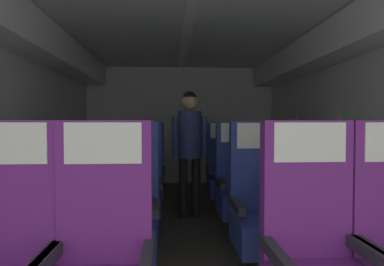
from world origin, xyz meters
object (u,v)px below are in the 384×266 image
(seat_b_left_window, at_px, (62,216))
(seat_b_right_aisle, at_px, (323,211))
(seat_b_right_window, at_px, (263,211))
(seat_c_right_window, at_px, (240,188))
(seat_d_right_aisle, at_px, (260,174))
(seat_a_right_window, at_px, (317,262))
(seat_d_left_aisle, at_px, (146,175))
(seat_b_left_aisle, at_px, (126,214))
(seat_c_left_aisle, at_px, (139,189))
(seat_c_right_aisle, at_px, (282,187))
(seat_c_left_window, at_px, (94,190))
(seat_d_left_window, at_px, (110,175))
(flight_attendant, at_px, (190,140))
(seat_d_right_window, at_px, (225,174))

(seat_b_left_window, height_order, seat_b_right_aisle, same)
(seat_b_right_window, distance_m, seat_c_right_window, 0.88)
(seat_b_right_window, height_order, seat_d_right_aisle, same)
(seat_a_right_window, xyz_separation_m, seat_b_right_aisle, (0.46, 0.89, 0.00))
(seat_b_right_aisle, height_order, seat_d_left_aisle, same)
(seat_b_left_window, bearing_deg, seat_b_right_window, 0.79)
(seat_b_right_aisle, distance_m, seat_d_left_aisle, 2.33)
(seat_a_right_window, bearing_deg, seat_b_left_aisle, 139.24)
(seat_a_right_window, bearing_deg, seat_c_left_aisle, 119.76)
(seat_b_left_window, relative_size, seat_d_right_aisle, 1.00)
(seat_c_right_aisle, bearing_deg, seat_c_left_window, -179.95)
(seat_b_left_aisle, relative_size, seat_d_left_window, 1.00)
(seat_a_right_window, xyz_separation_m, seat_c_left_aisle, (-1.03, 1.80, 0.00))
(seat_b_right_window, bearing_deg, seat_d_left_window, 129.51)
(seat_b_right_window, xyz_separation_m, seat_d_left_window, (-1.48, 1.80, 0.00))
(seat_b_left_aisle, xyz_separation_m, seat_d_left_window, (-0.46, 1.82, 0.00))
(seat_c_left_aisle, relative_size, seat_d_left_aisle, 1.00)
(seat_c_right_window, relative_size, flight_attendant, 0.76)
(seat_b_left_window, distance_m, seat_b_left_aisle, 0.46)
(seat_b_left_aisle, height_order, seat_b_right_aisle, same)
(seat_a_right_window, distance_m, seat_d_right_window, 2.69)
(seat_b_right_aisle, xyz_separation_m, seat_d_left_window, (-1.94, 1.82, 0.00))
(seat_d_right_aisle, bearing_deg, seat_b_right_window, -104.67)
(seat_c_right_window, xyz_separation_m, seat_d_right_aisle, (0.46, 0.92, 0.00))
(seat_a_right_window, distance_m, seat_c_left_window, 2.33)
(seat_d_left_window, bearing_deg, seat_b_left_aisle, -75.83)
(seat_b_left_window, distance_m, seat_c_right_aisle, 2.16)
(seat_a_right_window, relative_size, seat_c_right_aisle, 1.00)
(seat_b_left_window, distance_m, seat_d_left_aisle, 1.86)
(flight_attendant, bearing_deg, seat_d_left_window, -18.18)
(seat_b_right_aisle, bearing_deg, seat_d_right_window, 103.99)
(seat_b_left_aisle, height_order, seat_d_left_window, same)
(seat_c_left_aisle, bearing_deg, seat_d_right_aisle, 31.04)
(seat_b_left_window, xyz_separation_m, seat_d_right_aisle, (1.96, 1.82, 0.00))
(seat_b_left_window, xyz_separation_m, seat_d_right_window, (1.50, 1.81, 0.00))
(seat_b_left_aisle, xyz_separation_m, seat_c_left_aisle, (-0.00, 0.91, 0.00))
(seat_a_right_window, relative_size, flight_attendant, 0.76)
(seat_c_right_window, xyz_separation_m, seat_d_right_window, (-0.00, 0.91, 0.00))
(seat_b_right_aisle, height_order, flight_attendant, flight_attendant)
(seat_b_right_window, distance_m, seat_d_left_aisle, 2.06)
(seat_a_right_window, xyz_separation_m, seat_b_right_window, (0.00, 0.90, 0.00))
(seat_c_right_aisle, xyz_separation_m, seat_d_right_window, (-0.46, 0.88, 0.00))
(seat_c_right_window, bearing_deg, seat_d_right_aisle, 63.44)
(seat_b_left_window, bearing_deg, seat_d_left_window, 89.86)
(seat_b_left_window, height_order, seat_d_right_window, same)
(seat_b_left_window, relative_size, seat_c_right_aisle, 1.00)
(seat_b_left_window, xyz_separation_m, seat_c_right_aisle, (1.96, 0.92, 0.00))
(seat_b_left_aisle, bearing_deg, seat_b_left_window, -179.98)
(seat_b_left_aisle, xyz_separation_m, seat_b_right_window, (1.03, 0.02, 0.00))
(seat_c_right_window, distance_m, seat_d_left_aisle, 1.38)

